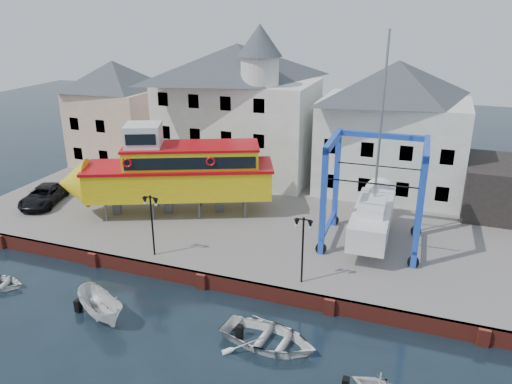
% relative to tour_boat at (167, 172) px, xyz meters
% --- Properties ---
extents(ground, '(140.00, 140.00, 0.00)m').
position_rel_tour_boat_xyz_m(ground, '(6.61, -7.79, -4.36)').
color(ground, '#18252C').
rests_on(ground, ground).
extents(hardstanding, '(44.00, 22.00, 1.00)m').
position_rel_tour_boat_xyz_m(hardstanding, '(6.61, 3.21, -3.86)').
color(hardstanding, '#67615E').
rests_on(hardstanding, ground).
extents(quay_wall, '(44.00, 0.47, 1.00)m').
position_rel_tour_boat_xyz_m(quay_wall, '(6.61, -7.69, -3.86)').
color(quay_wall, maroon).
rests_on(quay_wall, ground).
extents(building_pink, '(8.00, 7.00, 10.30)m').
position_rel_tour_boat_xyz_m(building_pink, '(-11.39, 10.21, 1.78)').
color(building_pink, tan).
rests_on(building_pink, hardstanding).
extents(building_white_main, '(14.00, 8.30, 14.00)m').
position_rel_tour_boat_xyz_m(building_white_main, '(1.74, 10.60, 2.98)').
color(building_white_main, beige).
rests_on(building_white_main, hardstanding).
extents(building_white_right, '(12.00, 8.00, 11.20)m').
position_rel_tour_boat_xyz_m(building_white_right, '(15.61, 11.21, 2.23)').
color(building_white_right, beige).
rests_on(building_white_right, hardstanding).
extents(lamp_post_left, '(1.12, 0.32, 4.20)m').
position_rel_tour_boat_xyz_m(lamp_post_left, '(2.61, -6.59, -0.19)').
color(lamp_post_left, black).
rests_on(lamp_post_left, hardstanding).
extents(lamp_post_right, '(1.12, 0.32, 4.20)m').
position_rel_tour_boat_xyz_m(lamp_post_right, '(12.61, -6.59, -0.19)').
color(lamp_post_right, black).
rests_on(lamp_post_right, hardstanding).
extents(tour_boat, '(16.58, 10.07, 7.13)m').
position_rel_tour_boat_xyz_m(tour_boat, '(0.00, 0.00, 0.00)').
color(tour_boat, '#59595E').
rests_on(tour_boat, hardstanding).
extents(travel_lift, '(6.72, 9.40, 14.10)m').
position_rel_tour_boat_xyz_m(travel_lift, '(15.70, 0.69, -1.01)').
color(travel_lift, '#1134A5').
rests_on(travel_lift, hardstanding).
extents(van, '(3.83, 5.73, 1.46)m').
position_rel_tour_boat_xyz_m(van, '(-10.55, -1.95, -2.63)').
color(van, black).
rests_on(van, hardstanding).
extents(motorboat_a, '(4.47, 3.43, 1.63)m').
position_rel_tour_boat_xyz_m(motorboat_a, '(2.71, -12.50, -4.36)').
color(motorboat_a, white).
rests_on(motorboat_a, ground).
extents(motorboat_b, '(5.54, 4.25, 1.07)m').
position_rel_tour_boat_xyz_m(motorboat_b, '(12.24, -11.57, -4.36)').
color(motorboat_b, white).
rests_on(motorboat_b, ground).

